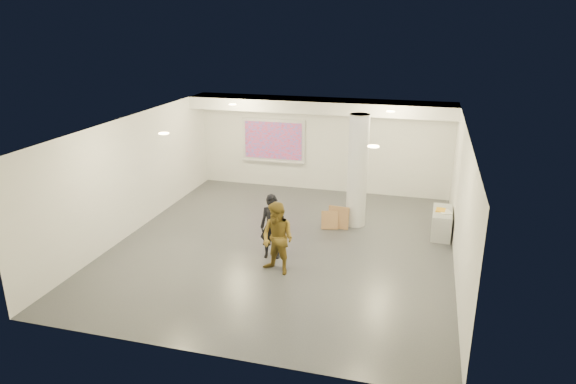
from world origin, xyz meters
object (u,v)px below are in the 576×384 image
(credenza, at_px, (442,223))
(woman, at_px, (272,227))
(man, at_px, (278,239))
(column, at_px, (358,171))
(projection_screen, at_px, (273,141))

(credenza, height_order, woman, woman)
(man, bearing_deg, credenza, 63.47)
(column, distance_m, credenza, 2.51)
(woman, bearing_deg, man, -73.35)
(projection_screen, xyz_separation_m, credenza, (5.32, -2.77, -1.20))
(column, xyz_separation_m, credenza, (2.22, -0.12, -1.17))
(woman, bearing_deg, credenza, 23.09)
(column, distance_m, man, 3.50)
(column, xyz_separation_m, man, (-1.24, -3.20, -0.70))
(projection_screen, distance_m, woman, 5.43)
(projection_screen, relative_size, woman, 1.38)
(column, relative_size, projection_screen, 1.43)
(woman, height_order, man, man)
(projection_screen, bearing_deg, man, -72.35)
(projection_screen, xyz_separation_m, man, (1.86, -5.85, -0.72))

